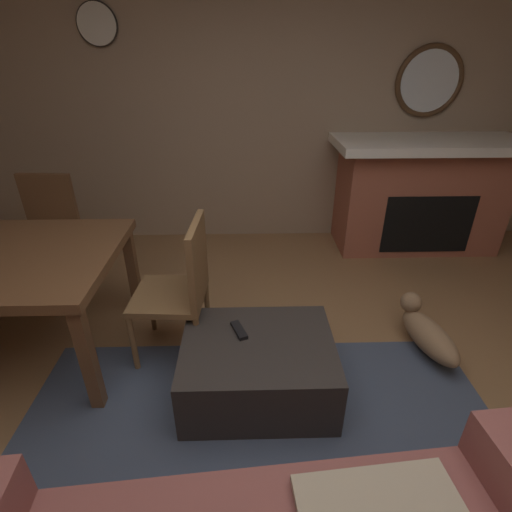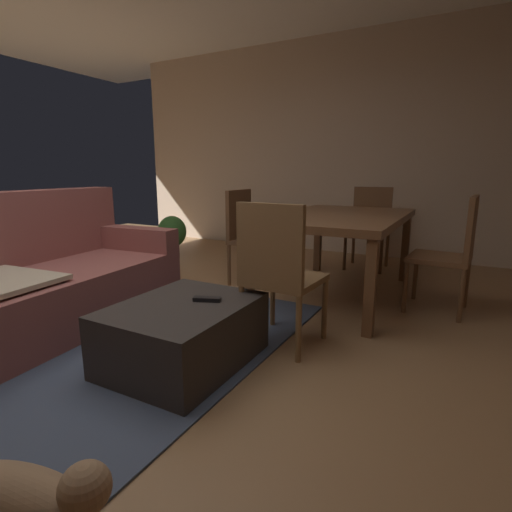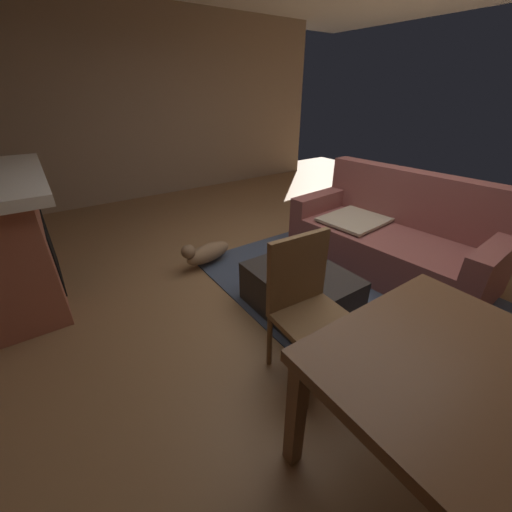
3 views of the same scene
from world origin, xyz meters
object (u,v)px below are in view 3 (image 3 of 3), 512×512
object	(u,v)px
couch	(392,238)
tv_remote	(302,281)
dining_chair_west	(307,301)
small_dog	(206,253)
fireplace	(7,238)
ottoman_coffee_table	(300,291)

from	to	relation	value
couch	tv_remote	world-z (taller)	couch
dining_chair_west	small_dog	distance (m)	1.63
couch	tv_remote	bearing A→B (deg)	-84.48
dining_chair_west	small_dog	xyz separation A→B (m)	(-1.58, 0.07, -0.36)
couch	dining_chair_west	bearing A→B (deg)	-73.71
fireplace	small_dog	distance (m)	1.73
fireplace	dining_chair_west	bearing A→B (deg)	36.00
ottoman_coffee_table	tv_remote	bearing A→B (deg)	-42.31
fireplace	tv_remote	world-z (taller)	fireplace
couch	tv_remote	xyz separation A→B (m)	(0.13, -1.37, 0.05)
ottoman_coffee_table	dining_chair_west	world-z (taller)	dining_chair_west
ottoman_coffee_table	small_dog	xyz separation A→B (m)	(-1.13, -0.32, -0.02)
fireplace	ottoman_coffee_table	distance (m)	2.56
fireplace	tv_remote	bearing A→B (deg)	46.00
couch	fireplace	bearing A→B (deg)	-116.97
dining_chair_west	fireplace	bearing A→B (deg)	-144.00
small_dog	couch	bearing A→B (deg)	55.44
ottoman_coffee_table	tv_remote	size ratio (longest dim) A/B	5.33
small_dog	fireplace	bearing A→B (deg)	-108.23
couch	tv_remote	size ratio (longest dim) A/B	12.57
small_dog	dining_chair_west	bearing A→B (deg)	-2.39
ottoman_coffee_table	dining_chair_west	size ratio (longest dim) A/B	0.92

